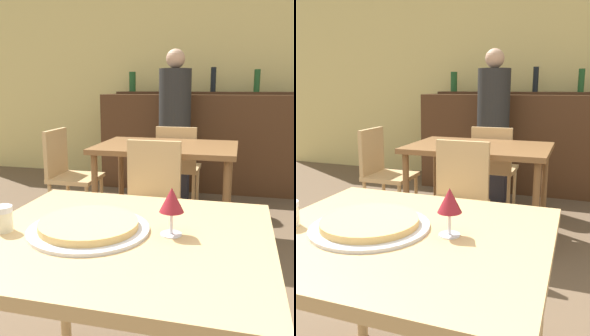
% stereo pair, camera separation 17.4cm
% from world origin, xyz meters
% --- Properties ---
extents(wall_back, '(8.00, 0.05, 2.80)m').
position_xyz_m(wall_back, '(0.00, 3.95, 1.40)').
color(wall_back, '#EAD684').
rests_on(wall_back, ground_plane).
extents(dining_table_near, '(0.96, 0.86, 0.76)m').
position_xyz_m(dining_table_near, '(0.00, 0.00, 0.67)').
color(dining_table_near, tan).
rests_on(dining_table_near, ground_plane).
extents(dining_table_far, '(1.12, 0.77, 0.77)m').
position_xyz_m(dining_table_far, '(-0.22, 1.85, 0.68)').
color(dining_table_far, brown).
rests_on(dining_table_far, ground_plane).
extents(bar_counter, '(2.60, 0.56, 1.14)m').
position_xyz_m(bar_counter, '(0.00, 3.44, 0.57)').
color(bar_counter, '#4C2D19').
rests_on(bar_counter, ground_plane).
extents(bar_back_shelf, '(2.39, 0.24, 0.32)m').
position_xyz_m(bar_back_shelf, '(0.01, 3.58, 1.20)').
color(bar_back_shelf, '#4C2D19').
rests_on(bar_back_shelf, bar_counter).
extents(chair_far_side_front, '(0.40, 0.40, 0.86)m').
position_xyz_m(chair_far_side_front, '(-0.22, 1.29, 0.50)').
color(chair_far_side_front, tan).
rests_on(chair_far_side_front, ground_plane).
extents(chair_far_side_back, '(0.40, 0.40, 0.86)m').
position_xyz_m(chair_far_side_back, '(-0.22, 2.41, 0.50)').
color(chair_far_side_back, tan).
rests_on(chair_far_side_back, ground_plane).
extents(chair_far_side_left, '(0.40, 0.40, 0.86)m').
position_xyz_m(chair_far_side_left, '(-1.11, 1.85, 0.50)').
color(chair_far_side_left, tan).
rests_on(chair_far_side_left, ground_plane).
extents(pizza_tray, '(0.40, 0.40, 0.04)m').
position_xyz_m(pizza_tray, '(-0.12, -0.01, 0.77)').
color(pizza_tray, silver).
rests_on(pizza_tray, dining_table_near).
extents(person_standing, '(0.34, 0.34, 1.61)m').
position_xyz_m(person_standing, '(-0.34, 2.86, 0.87)').
color(person_standing, '#2D2D38').
rests_on(person_standing, ground_plane).
extents(wine_glass, '(0.08, 0.08, 0.16)m').
position_xyz_m(wine_glass, '(0.15, 0.03, 0.87)').
color(wine_glass, silver).
rests_on(wine_glass, dining_table_near).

